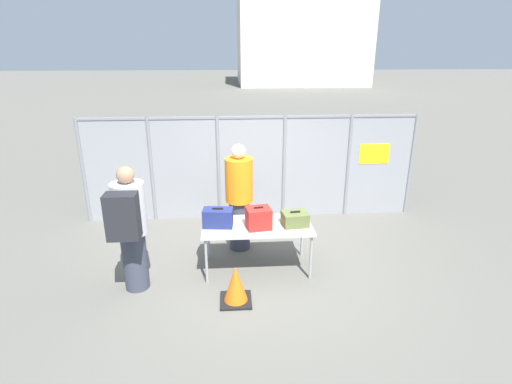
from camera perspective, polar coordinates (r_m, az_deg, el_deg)
The scene contains 11 objects.
ground_plane at distance 6.26m, azimuth 0.55°, elevation -11.31°, with size 120.00×120.00×0.00m, color #605E56.
fence_section at distance 7.82m, azimuth -0.52°, elevation 3.76°, with size 6.50×0.07×2.05m.
inspection_table at distance 6.03m, azimuth 0.18°, elevation -5.25°, with size 1.64×0.83×0.74m.
suitcase_navy at distance 5.95m, azimuth -5.46°, elevation -3.68°, with size 0.46×0.29×0.30m.
suitcase_red at distance 5.87m, azimuth 0.36°, elevation -3.73°, with size 0.39×0.36×0.33m.
suitcase_olive at distance 6.01m, azimuth 5.58°, elevation -3.83°, with size 0.40×0.35×0.23m.
traveler_hooded at distance 5.64m, azimuth -17.59°, elevation -4.62°, with size 0.45×0.69×1.81m.
security_worker_near at distance 6.57m, azimuth -2.42°, elevation -0.64°, with size 0.45×0.45×1.82m.
utility_trailer at distance 9.42m, azimuth 2.42°, elevation 2.21°, with size 3.91×2.23×0.64m.
distant_hangar at distance 40.67m, azimuth 6.14°, elevation 20.78°, with size 11.42×10.25×7.92m.
traffic_cone at distance 5.49m, azimuth -2.93°, elevation -13.22°, with size 0.42×0.42×0.53m.
Camera 1 is at (-0.43, -5.34, 3.24)m, focal length 28.00 mm.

